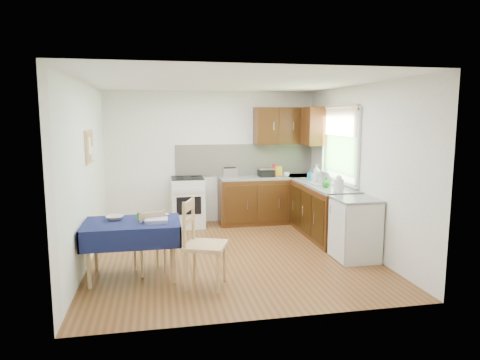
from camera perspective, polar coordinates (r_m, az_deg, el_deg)
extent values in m
plane|color=#543816|center=(6.43, -1.24, -9.88)|extent=(4.20, 4.20, 0.00)
cube|color=white|center=(6.13, -1.32, 12.93)|extent=(4.00, 4.20, 0.02)
cube|color=white|center=(8.22, -3.75, 3.01)|extent=(4.00, 0.02, 2.50)
cube|color=white|center=(4.12, 3.66, -2.28)|extent=(4.00, 0.02, 2.50)
cube|color=white|center=(6.14, -19.99, 0.74)|extent=(0.02, 4.20, 2.50)
cube|color=white|center=(6.78, 15.63, 1.60)|extent=(0.02, 4.20, 2.50)
cube|color=#351E09|center=(8.24, 3.83, -2.73)|extent=(1.90, 0.60, 0.86)
cube|color=#351E09|center=(7.38, 11.03, -4.18)|extent=(0.60, 1.70, 0.86)
cube|color=gray|center=(8.17, 3.86, 0.37)|extent=(1.90, 0.60, 0.04)
cube|color=gray|center=(7.29, 11.13, -0.73)|extent=(0.60, 1.70, 0.04)
cube|color=gray|center=(8.36, 8.18, 0.48)|extent=(0.60, 0.60, 0.04)
cube|color=beige|center=(8.32, 0.71, 2.75)|extent=(2.70, 0.02, 0.60)
cube|color=#351E09|center=(8.31, 6.06, 7.19)|extent=(1.20, 0.35, 0.70)
cube|color=#351E09|center=(8.04, 9.87, 7.08)|extent=(0.35, 0.50, 0.70)
cube|color=silver|center=(7.99, -6.99, -2.98)|extent=(0.60, 0.60, 0.90)
cube|color=black|center=(7.91, -7.05, 0.25)|extent=(0.58, 0.58, 0.02)
cube|color=black|center=(7.69, -6.83, -3.42)|extent=(0.44, 0.01, 0.32)
cube|color=#325F27|center=(7.38, 13.17, 4.16)|extent=(0.01, 1.40, 0.85)
cube|color=silver|center=(7.36, 13.24, 9.21)|extent=(0.04, 1.48, 0.06)
cube|color=silver|center=(7.43, 12.93, -0.07)|extent=(0.04, 1.48, 0.06)
cube|color=#C3B587|center=(7.35, 13.07, 7.50)|extent=(0.02, 1.36, 0.44)
cube|color=silver|center=(6.31, 15.12, -6.49)|extent=(0.55, 0.58, 0.85)
cube|color=gray|center=(6.22, 15.28, -2.52)|extent=(0.58, 0.60, 0.03)
cube|color=tan|center=(6.40, -19.51, 4.20)|extent=(0.02, 0.62, 0.47)
cube|color=#A38344|center=(6.40, -19.38, 4.20)|extent=(0.01, 0.56, 0.41)
cube|color=white|center=(6.32, -19.40, 4.34)|extent=(0.00, 0.18, 0.24)
cube|color=white|center=(6.53, -19.10, 3.40)|extent=(0.00, 0.15, 0.20)
cube|color=#101340|center=(5.55, -14.20, -5.55)|extent=(1.15, 0.76, 0.03)
cube|color=#101340|center=(5.20, -14.39, -7.81)|extent=(1.19, 0.02, 0.26)
cube|color=#101340|center=(5.95, -13.96, -5.73)|extent=(1.19, 0.02, 0.26)
cube|color=#101340|center=(5.64, -20.13, -6.78)|extent=(0.02, 0.80, 0.26)
cube|color=#101340|center=(5.57, -8.12, -6.54)|extent=(0.02, 0.80, 0.26)
cylinder|color=tan|center=(5.41, -19.55, -10.09)|extent=(0.05, 0.05, 0.69)
cylinder|color=tan|center=(5.35, -8.88, -9.91)|extent=(0.05, 0.05, 0.69)
cylinder|color=tan|center=(5.98, -18.70, -8.29)|extent=(0.05, 0.05, 0.69)
cylinder|color=tan|center=(5.92, -9.10, -8.10)|extent=(0.05, 0.05, 0.69)
cube|color=tan|center=(5.73, -11.98, -8.12)|extent=(0.48, 0.48, 0.04)
cube|color=tan|center=(5.50, -11.57, -5.42)|extent=(0.33, 0.13, 0.27)
cylinder|color=tan|center=(5.97, -10.96, -9.44)|extent=(0.03, 0.03, 0.40)
cylinder|color=tan|center=(5.89, -13.81, -9.78)|extent=(0.03, 0.03, 0.40)
cylinder|color=tan|center=(5.70, -9.97, -10.29)|extent=(0.03, 0.03, 0.40)
cylinder|color=tan|center=(5.61, -12.95, -10.67)|extent=(0.03, 0.03, 0.40)
cube|color=tan|center=(5.14, -4.60, -8.72)|extent=(0.60, 0.60, 0.04)
cube|color=tan|center=(5.09, -6.85, -4.38)|extent=(0.18, 0.41, 0.33)
cylinder|color=tan|center=(5.01, -2.94, -12.22)|extent=(0.04, 0.04, 0.50)
cylinder|color=tan|center=(5.36, -2.07, -10.82)|extent=(0.04, 0.04, 0.50)
cylinder|color=tan|center=(5.10, -7.20, -11.90)|extent=(0.04, 0.04, 0.50)
cylinder|color=tan|center=(5.44, -6.06, -10.56)|extent=(0.04, 0.04, 0.50)
cube|color=#B9B9BE|center=(7.93, -1.37, 0.95)|extent=(0.26, 0.16, 0.18)
cube|color=black|center=(7.91, -1.38, 1.67)|extent=(0.22, 0.02, 0.02)
cube|color=black|center=(8.11, 3.48, 0.93)|extent=(0.28, 0.24, 0.13)
cube|color=#B9B9BE|center=(8.10, 3.49, 1.52)|extent=(0.28, 0.24, 0.03)
cylinder|color=#AE0D1B|center=(8.13, 4.51, 1.31)|extent=(0.05, 0.05, 0.24)
cube|color=yellow|center=(8.29, 5.13, 1.21)|extent=(0.14, 0.09, 0.17)
cube|color=#949499|center=(7.31, 11.25, -0.47)|extent=(0.47, 0.36, 0.02)
cylinder|color=silver|center=(7.30, 11.27, 0.31)|extent=(0.06, 0.22, 0.22)
cylinder|color=silver|center=(6.60, 13.02, -0.72)|extent=(0.15, 0.15, 0.19)
sphere|color=silver|center=(6.59, 13.05, 0.26)|extent=(0.09, 0.09, 0.09)
imported|color=silver|center=(8.10, 6.21, 0.73)|extent=(0.12, 0.12, 0.09)
imported|color=silver|center=(7.53, 10.13, 0.93)|extent=(0.16, 0.16, 0.31)
imported|color=#1E6EAF|center=(7.81, 9.33, 0.71)|extent=(0.11, 0.11, 0.18)
imported|color=#268C29|center=(6.96, 11.44, -0.28)|extent=(0.14, 0.14, 0.17)
imported|color=beige|center=(5.69, -16.35, -4.86)|extent=(0.23, 0.23, 0.05)
imported|color=white|center=(5.80, -11.31, -4.62)|extent=(0.26, 0.28, 0.02)
cylinder|color=#268C29|center=(5.56, -13.35, -4.79)|extent=(0.05, 0.05, 0.10)
cube|color=navy|center=(5.42, -11.08, -5.34)|extent=(0.28, 0.23, 0.05)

